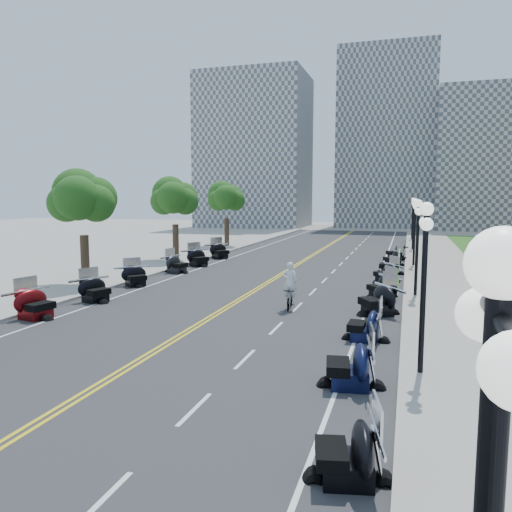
% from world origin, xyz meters
% --- Properties ---
extents(ground, '(160.00, 160.00, 0.00)m').
position_xyz_m(ground, '(0.00, 0.00, 0.00)').
color(ground, gray).
extents(road, '(16.00, 90.00, 0.01)m').
position_xyz_m(road, '(0.00, 10.00, 0.00)').
color(road, '#333335').
rests_on(road, ground).
extents(centerline_yellow_a, '(0.12, 90.00, 0.00)m').
position_xyz_m(centerline_yellow_a, '(-0.12, 10.00, 0.01)').
color(centerline_yellow_a, yellow).
rests_on(centerline_yellow_a, road).
extents(centerline_yellow_b, '(0.12, 90.00, 0.00)m').
position_xyz_m(centerline_yellow_b, '(0.12, 10.00, 0.01)').
color(centerline_yellow_b, yellow).
rests_on(centerline_yellow_b, road).
extents(edge_line_north, '(0.12, 90.00, 0.00)m').
position_xyz_m(edge_line_north, '(6.40, 10.00, 0.01)').
color(edge_line_north, white).
rests_on(edge_line_north, road).
extents(edge_line_south, '(0.12, 90.00, 0.00)m').
position_xyz_m(edge_line_south, '(-6.40, 10.00, 0.01)').
color(edge_line_south, white).
rests_on(edge_line_south, road).
extents(lane_dash_2, '(0.12, 2.00, 0.00)m').
position_xyz_m(lane_dash_2, '(3.20, -16.00, 0.01)').
color(lane_dash_2, white).
rests_on(lane_dash_2, road).
extents(lane_dash_3, '(0.12, 2.00, 0.00)m').
position_xyz_m(lane_dash_3, '(3.20, -12.00, 0.01)').
color(lane_dash_3, white).
rests_on(lane_dash_3, road).
extents(lane_dash_4, '(0.12, 2.00, 0.00)m').
position_xyz_m(lane_dash_4, '(3.20, -8.00, 0.01)').
color(lane_dash_4, white).
rests_on(lane_dash_4, road).
extents(lane_dash_5, '(0.12, 2.00, 0.00)m').
position_xyz_m(lane_dash_5, '(3.20, -4.00, 0.01)').
color(lane_dash_5, white).
rests_on(lane_dash_5, road).
extents(lane_dash_6, '(0.12, 2.00, 0.00)m').
position_xyz_m(lane_dash_6, '(3.20, 0.00, 0.01)').
color(lane_dash_6, white).
rests_on(lane_dash_6, road).
extents(lane_dash_7, '(0.12, 2.00, 0.00)m').
position_xyz_m(lane_dash_7, '(3.20, 4.00, 0.01)').
color(lane_dash_7, white).
rests_on(lane_dash_7, road).
extents(lane_dash_8, '(0.12, 2.00, 0.00)m').
position_xyz_m(lane_dash_8, '(3.20, 8.00, 0.01)').
color(lane_dash_8, white).
rests_on(lane_dash_8, road).
extents(lane_dash_9, '(0.12, 2.00, 0.00)m').
position_xyz_m(lane_dash_9, '(3.20, 12.00, 0.01)').
color(lane_dash_9, white).
rests_on(lane_dash_9, road).
extents(lane_dash_10, '(0.12, 2.00, 0.00)m').
position_xyz_m(lane_dash_10, '(3.20, 16.00, 0.01)').
color(lane_dash_10, white).
rests_on(lane_dash_10, road).
extents(lane_dash_11, '(0.12, 2.00, 0.00)m').
position_xyz_m(lane_dash_11, '(3.20, 20.00, 0.01)').
color(lane_dash_11, white).
rests_on(lane_dash_11, road).
extents(lane_dash_12, '(0.12, 2.00, 0.00)m').
position_xyz_m(lane_dash_12, '(3.20, 24.00, 0.01)').
color(lane_dash_12, white).
rests_on(lane_dash_12, road).
extents(lane_dash_13, '(0.12, 2.00, 0.00)m').
position_xyz_m(lane_dash_13, '(3.20, 28.00, 0.01)').
color(lane_dash_13, white).
rests_on(lane_dash_13, road).
extents(lane_dash_14, '(0.12, 2.00, 0.00)m').
position_xyz_m(lane_dash_14, '(3.20, 32.00, 0.01)').
color(lane_dash_14, white).
rests_on(lane_dash_14, road).
extents(lane_dash_15, '(0.12, 2.00, 0.00)m').
position_xyz_m(lane_dash_15, '(3.20, 36.00, 0.01)').
color(lane_dash_15, white).
rests_on(lane_dash_15, road).
extents(lane_dash_16, '(0.12, 2.00, 0.00)m').
position_xyz_m(lane_dash_16, '(3.20, 40.00, 0.01)').
color(lane_dash_16, white).
rests_on(lane_dash_16, road).
extents(lane_dash_17, '(0.12, 2.00, 0.00)m').
position_xyz_m(lane_dash_17, '(3.20, 44.00, 0.01)').
color(lane_dash_17, white).
rests_on(lane_dash_17, road).
extents(lane_dash_18, '(0.12, 2.00, 0.00)m').
position_xyz_m(lane_dash_18, '(3.20, 48.00, 0.01)').
color(lane_dash_18, white).
rests_on(lane_dash_18, road).
extents(lane_dash_19, '(0.12, 2.00, 0.00)m').
position_xyz_m(lane_dash_19, '(3.20, 52.00, 0.01)').
color(lane_dash_19, white).
rests_on(lane_dash_19, road).
extents(sidewalk_north, '(5.00, 90.00, 0.15)m').
position_xyz_m(sidewalk_north, '(10.50, 10.00, 0.07)').
color(sidewalk_north, '#9E9991').
rests_on(sidewalk_north, ground).
extents(sidewalk_south, '(5.00, 90.00, 0.15)m').
position_xyz_m(sidewalk_south, '(-10.50, 10.00, 0.07)').
color(sidewalk_south, '#9E9991').
rests_on(sidewalk_south, ground).
extents(distant_block_a, '(18.00, 14.00, 26.00)m').
position_xyz_m(distant_block_a, '(-18.00, 62.00, 13.00)').
color(distant_block_a, gray).
rests_on(distant_block_a, ground).
extents(distant_block_b, '(16.00, 12.00, 30.00)m').
position_xyz_m(distant_block_b, '(4.00, 68.00, 15.00)').
color(distant_block_b, gray).
rests_on(distant_block_b, ground).
extents(distant_block_c, '(20.00, 14.00, 22.00)m').
position_xyz_m(distant_block_c, '(22.00, 65.00, 11.00)').
color(distant_block_c, gray).
rests_on(distant_block_c, ground).
extents(street_lamp_1, '(0.50, 1.20, 4.90)m').
position_xyz_m(street_lamp_1, '(8.60, -8.00, 2.60)').
color(street_lamp_1, black).
rests_on(street_lamp_1, sidewalk_north).
extents(street_lamp_2, '(0.50, 1.20, 4.90)m').
position_xyz_m(street_lamp_2, '(8.60, 4.00, 2.60)').
color(street_lamp_2, black).
rests_on(street_lamp_2, sidewalk_north).
extents(street_lamp_3, '(0.50, 1.20, 4.90)m').
position_xyz_m(street_lamp_3, '(8.60, 16.00, 2.60)').
color(street_lamp_3, black).
rests_on(street_lamp_3, sidewalk_north).
extents(street_lamp_4, '(0.50, 1.20, 4.90)m').
position_xyz_m(street_lamp_4, '(8.60, 28.00, 2.60)').
color(street_lamp_4, black).
rests_on(street_lamp_4, sidewalk_north).
extents(street_lamp_5, '(0.50, 1.20, 4.90)m').
position_xyz_m(street_lamp_5, '(8.60, 40.00, 2.60)').
color(street_lamp_5, black).
rests_on(street_lamp_5, sidewalk_north).
extents(tree_2, '(4.80, 4.80, 9.20)m').
position_xyz_m(tree_2, '(-10.00, 2.00, 4.75)').
color(tree_2, '#235619').
rests_on(tree_2, sidewalk_south).
extents(tree_3, '(4.80, 4.80, 9.20)m').
position_xyz_m(tree_3, '(-10.00, 14.00, 4.75)').
color(tree_3, '#235619').
rests_on(tree_3, sidewalk_south).
extents(tree_4, '(4.80, 4.80, 9.20)m').
position_xyz_m(tree_4, '(-10.00, 26.00, 4.75)').
color(tree_4, '#235619').
rests_on(tree_4, sidewalk_south).
extents(motorcycle_n_2, '(2.17, 2.17, 1.28)m').
position_xyz_m(motorcycle_n_2, '(7.18, -14.06, 0.64)').
color(motorcycle_n_2, black).
rests_on(motorcycle_n_2, road).
extents(motorcycle_n_3, '(2.29, 2.29, 1.41)m').
position_xyz_m(motorcycle_n_3, '(6.71, -9.40, 0.70)').
color(motorcycle_n_3, black).
rests_on(motorcycle_n_3, road).
extents(motorcycle_n_4, '(1.95, 1.95, 1.31)m').
position_xyz_m(motorcycle_n_4, '(6.73, -4.71, 0.65)').
color(motorcycle_n_4, black).
rests_on(motorcycle_n_4, road).
extents(motorcycle_n_5, '(3.00, 3.00, 1.51)m').
position_xyz_m(motorcycle_n_5, '(6.94, -0.51, 0.76)').
color(motorcycle_n_5, black).
rests_on(motorcycle_n_5, road).
extents(motorcycle_n_6, '(2.63, 2.63, 1.32)m').
position_xyz_m(motorcycle_n_6, '(6.90, 3.48, 0.66)').
color(motorcycle_n_6, black).
rests_on(motorcycle_n_6, road).
extents(motorcycle_n_7, '(2.63, 2.63, 1.33)m').
position_xyz_m(motorcycle_n_7, '(6.94, 8.20, 0.67)').
color(motorcycle_n_7, black).
rests_on(motorcycle_n_7, road).
extents(motorcycle_n_8, '(2.15, 2.15, 1.44)m').
position_xyz_m(motorcycle_n_8, '(7.01, 11.85, 0.72)').
color(motorcycle_n_8, black).
rests_on(motorcycle_n_8, road).
extents(motorcycle_n_9, '(2.50, 2.50, 1.32)m').
position_xyz_m(motorcycle_n_9, '(7.11, 16.01, 0.66)').
color(motorcycle_n_9, black).
rests_on(motorcycle_n_9, road).
extents(motorcycle_n_10, '(2.70, 2.70, 1.45)m').
position_xyz_m(motorcycle_n_10, '(7.22, 19.90, 0.72)').
color(motorcycle_n_10, black).
rests_on(motorcycle_n_10, road).
extents(motorcycle_s_4, '(2.44, 2.44, 1.45)m').
position_xyz_m(motorcycle_s_4, '(-7.15, -5.48, 0.72)').
color(motorcycle_s_4, '#590A0C').
rests_on(motorcycle_s_4, road).
extents(motorcycle_s_5, '(2.57, 2.57, 1.37)m').
position_xyz_m(motorcycle_s_5, '(-6.75, -1.75, 0.69)').
color(motorcycle_s_5, black).
rests_on(motorcycle_s_5, road).
extents(motorcycle_s_6, '(2.68, 2.68, 1.33)m').
position_xyz_m(motorcycle_s_6, '(-7.14, 2.77, 0.67)').
color(motorcycle_s_6, black).
rests_on(motorcycle_s_6, road).
extents(motorcycle_s_7, '(2.26, 2.26, 1.37)m').
position_xyz_m(motorcycle_s_7, '(-7.08, 8.14, 0.69)').
color(motorcycle_s_7, black).
rests_on(motorcycle_s_7, road).
extents(motorcycle_s_8, '(2.86, 2.86, 1.45)m').
position_xyz_m(motorcycle_s_8, '(-6.98, 11.64, 0.72)').
color(motorcycle_s_8, black).
rests_on(motorcycle_s_8, road).
extents(motorcycle_s_9, '(2.89, 2.89, 1.45)m').
position_xyz_m(motorcycle_s_9, '(-7.12, 16.50, 0.72)').
color(motorcycle_s_9, black).
rests_on(motorcycle_s_9, road).
extents(bicycle, '(0.64, 1.74, 1.02)m').
position_xyz_m(bicycle, '(2.95, -0.57, 0.51)').
color(bicycle, '#A51414').
rests_on(bicycle, road).
extents(cyclist_rider, '(0.69, 0.45, 1.90)m').
position_xyz_m(cyclist_rider, '(2.95, -0.57, 1.97)').
color(cyclist_rider, white).
rests_on(cyclist_rider, bicycle).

